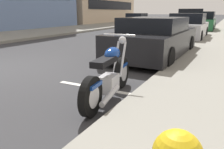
{
  "coord_description": "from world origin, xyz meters",
  "views": [
    {
      "loc": [
        -3.68,
        -5.58,
        1.51
      ],
      "look_at": [
        -0.36,
        -3.85,
        0.45
      ],
      "focal_mm": 35.8,
      "sensor_mm": 36.0,
      "label": 1
    }
  ],
  "objects_px": {
    "parked_car_at_intersection": "(188,27)",
    "crossing_truck": "(191,15)",
    "parked_motorcycle": "(109,76)",
    "car_opposite_curb": "(137,20)",
    "parked_car_across_street": "(155,38)",
    "parked_car_mid_block": "(203,22)"
  },
  "relations": [
    {
      "from": "parked_motorcycle",
      "to": "parked_car_at_intersection",
      "type": "height_order",
      "value": "parked_car_at_intersection"
    },
    {
      "from": "parked_car_at_intersection",
      "to": "crossing_truck",
      "type": "bearing_deg",
      "value": 7.96
    },
    {
      "from": "crossing_truck",
      "to": "car_opposite_curb",
      "type": "height_order",
      "value": "crossing_truck"
    },
    {
      "from": "parked_car_mid_block",
      "to": "crossing_truck",
      "type": "height_order",
      "value": "crossing_truck"
    },
    {
      "from": "parked_car_at_intersection",
      "to": "parked_car_across_street",
      "type": "bearing_deg",
      "value": 178.7
    },
    {
      "from": "parked_car_at_intersection",
      "to": "car_opposite_curb",
      "type": "bearing_deg",
      "value": 34.59
    },
    {
      "from": "parked_car_across_street",
      "to": "parked_car_at_intersection",
      "type": "relative_size",
      "value": 1.05
    },
    {
      "from": "parked_motorcycle",
      "to": "car_opposite_curb",
      "type": "height_order",
      "value": "car_opposite_curb"
    },
    {
      "from": "parked_car_at_intersection",
      "to": "car_opposite_curb",
      "type": "xyz_separation_m",
      "value": [
        9.81,
        6.91,
        -0.02
      ]
    },
    {
      "from": "parked_car_at_intersection",
      "to": "crossing_truck",
      "type": "relative_size",
      "value": 0.82
    },
    {
      "from": "crossing_truck",
      "to": "parked_car_at_intersection",
      "type": "bearing_deg",
      "value": 93.87
    },
    {
      "from": "car_opposite_curb",
      "to": "parked_car_mid_block",
      "type": "bearing_deg",
      "value": 61.04
    },
    {
      "from": "parked_motorcycle",
      "to": "crossing_truck",
      "type": "height_order",
      "value": "crossing_truck"
    },
    {
      "from": "crossing_truck",
      "to": "car_opposite_curb",
      "type": "relative_size",
      "value": 1.3
    },
    {
      "from": "parked_motorcycle",
      "to": "parked_car_across_street",
      "type": "distance_m",
      "value": 4.11
    },
    {
      "from": "parked_car_across_street",
      "to": "car_opposite_curb",
      "type": "xyz_separation_m",
      "value": [
        15.75,
        6.84,
        0.01
      ]
    },
    {
      "from": "parked_car_across_street",
      "to": "parked_car_mid_block",
      "type": "height_order",
      "value": "parked_car_mid_block"
    },
    {
      "from": "parked_motorcycle",
      "to": "parked_car_across_street",
      "type": "height_order",
      "value": "parked_car_across_street"
    },
    {
      "from": "parked_motorcycle",
      "to": "car_opposite_curb",
      "type": "relative_size",
      "value": 0.5
    },
    {
      "from": "parked_car_at_intersection",
      "to": "parked_car_mid_block",
      "type": "bearing_deg",
      "value": -1.89
    },
    {
      "from": "parked_car_at_intersection",
      "to": "crossing_truck",
      "type": "xyz_separation_m",
      "value": [
        26.16,
        3.92,
        0.36
      ]
    },
    {
      "from": "parked_car_mid_block",
      "to": "parked_car_at_intersection",
      "type": "bearing_deg",
      "value": 177.45
    }
  ]
}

